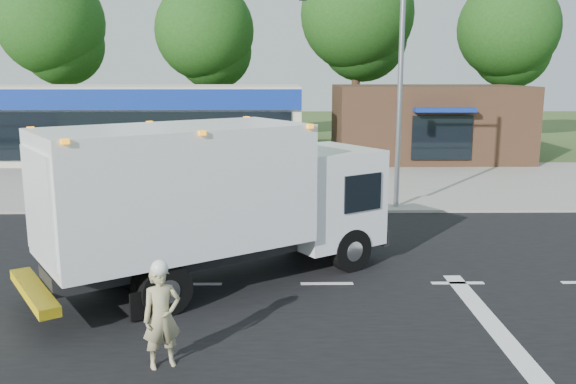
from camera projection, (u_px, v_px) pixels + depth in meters
The scene contains 11 objects.
ground at pixel (327, 284), 13.91m from camera, with size 120.00×120.00×0.00m, color #385123.
road_asphalt at pixel (327, 284), 13.91m from camera, with size 60.00×14.00×0.02m, color black.
sidewalk at pixel (310, 204), 21.94m from camera, with size 60.00×2.40×0.12m, color gray.
parking_apron at pixel (304, 178), 27.63m from camera, with size 60.00×9.00×0.02m, color gray.
lane_markings at pixel (397, 306), 12.60m from camera, with size 55.20×7.00×0.01m.
ems_box_truck at pixel (214, 193), 13.58m from camera, with size 8.30×6.64×3.66m.
emergency_worker at pixel (162, 315), 9.87m from camera, with size 0.75×0.64×1.84m.
retail_strip_mall at pixel (134, 123), 32.94m from camera, with size 18.00×6.20×4.00m.
brown_storefront at pixel (428, 123), 33.20m from camera, with size 10.00×6.70×4.00m.
traffic_signal_pole at pixel (382, 67), 20.42m from camera, with size 3.51×0.25×8.00m.
background_trees at pixel (283, 30), 40.06m from camera, with size 36.77×7.39×12.10m.
Camera 1 is at (-1.06, -13.21, 4.80)m, focal length 38.00 mm.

